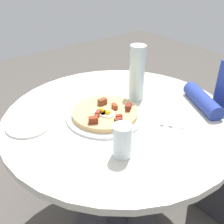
{
  "coord_description": "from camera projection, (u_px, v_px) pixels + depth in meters",
  "views": [
    {
      "loc": [
        -0.64,
        -0.78,
        1.34
      ],
      "look_at": [
        -0.03,
        0.01,
        0.74
      ],
      "focal_mm": 43.52,
      "sensor_mm": 36.0,
      "label": 1
    }
  ],
  "objects": [
    {
      "name": "ground_plane",
      "position": [
        117.0,
        220.0,
        1.56
      ],
      "size": [
        6.0,
        6.0,
        0.0
      ],
      "primitive_type": "plane",
      "color": "#4C4742"
    },
    {
      "name": "dining_table",
      "position": [
        118.0,
        145.0,
        1.28
      ],
      "size": [
        1.01,
        1.01,
        0.72
      ],
      "color": "beige",
      "rests_on": "ground_plane"
    },
    {
      "name": "pizza_plate",
      "position": [
        105.0,
        116.0,
        1.17
      ],
      "size": [
        0.33,
        0.33,
        0.01
      ],
      "primitive_type": "cylinder",
      "color": "white",
      "rests_on": "dining_table"
    },
    {
      "name": "breakfast_pizza",
      "position": [
        105.0,
        112.0,
        1.16
      ],
      "size": [
        0.28,
        0.28,
        0.05
      ],
      "color": "tan",
      "rests_on": "pizza_plate"
    },
    {
      "name": "bread_plate",
      "position": [
        29.0,
        125.0,
        1.11
      ],
      "size": [
        0.18,
        0.18,
        0.01
      ],
      "primitive_type": "cylinder",
      "color": "silver",
      "rests_on": "dining_table"
    },
    {
      "name": "napkin",
      "position": [
        168.0,
        115.0,
        1.18
      ],
      "size": [
        0.22,
        0.21,
        0.0
      ],
      "primitive_type": "cube",
      "rotation": [
        0.0,
        0.0,
        0.65
      ],
      "color": "white",
      "rests_on": "dining_table"
    },
    {
      "name": "fork",
      "position": [
        172.0,
        115.0,
        1.18
      ],
      "size": [
        0.15,
        0.12,
        0.0
      ],
      "primitive_type": "cube",
      "rotation": [
        0.0,
        0.0,
        0.65
      ],
      "color": "silver",
      "rests_on": "napkin"
    },
    {
      "name": "knife",
      "position": [
        164.0,
        114.0,
        1.18
      ],
      "size": [
        0.15,
        0.12,
        0.0
      ],
      "primitive_type": "cube",
      "rotation": [
        0.0,
        0.0,
        0.65
      ],
      "color": "silver",
      "rests_on": "napkin"
    },
    {
      "name": "water_glass",
      "position": [
        122.0,
        141.0,
        0.93
      ],
      "size": [
        0.07,
        0.07,
        0.12
      ],
      "primitive_type": "cylinder",
      "color": "silver",
      "rests_on": "dining_table"
    },
    {
      "name": "water_bottle",
      "position": [
        137.0,
        73.0,
        1.25
      ],
      "size": [
        0.07,
        0.07,
        0.26
      ],
      "primitive_type": "cylinder",
      "color": "silver",
      "rests_on": "dining_table"
    },
    {
      "name": "salt_shaker",
      "position": [
        137.0,
        76.0,
        1.49
      ],
      "size": [
        0.03,
        0.03,
        0.05
      ],
      "primitive_type": "cylinder",
      "color": "white",
      "rests_on": "dining_table"
    }
  ]
}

